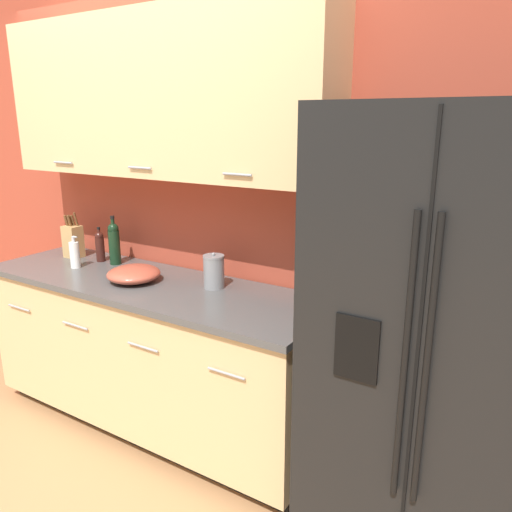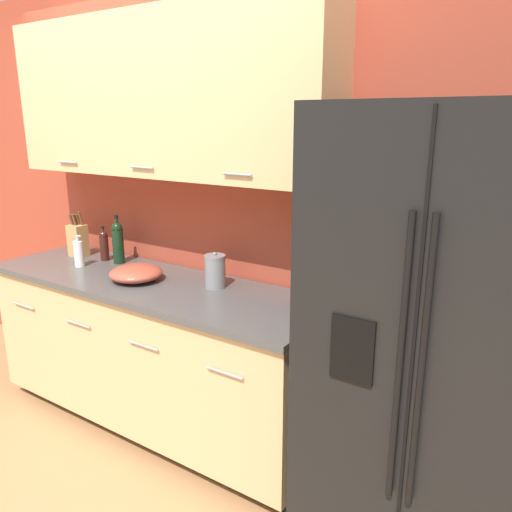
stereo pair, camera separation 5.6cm
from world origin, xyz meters
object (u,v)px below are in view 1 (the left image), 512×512
oil_bottle (100,246)px  soap_dispenser (75,254)px  steel_canister (214,271)px  wine_bottle (114,243)px  knife_block (73,241)px  refrigerator (439,348)px  mixing_bowl (134,274)px

oil_bottle → soap_dispenser: bearing=-95.9°
steel_canister → wine_bottle: bearing=177.0°
knife_block → oil_bottle: knife_block is taller
refrigerator → soap_dispenser: 2.16m
steel_canister → soap_dispenser: bearing=-171.3°
wine_bottle → mixing_bowl: (0.35, -0.19, -0.09)m
refrigerator → soap_dispenser: (-2.16, 0.01, 0.07)m
refrigerator → knife_block: (-2.37, 0.17, 0.10)m
knife_block → wine_bottle: bearing=4.6°
oil_bottle → wine_bottle: bearing=1.9°
oil_bottle → mixing_bowl: bearing=-21.4°
oil_bottle → steel_canister: oil_bottle is taller
oil_bottle → mixing_bowl: oil_bottle is taller
knife_block → oil_bottle: size_ratio=1.35×
mixing_bowl → refrigerator: bearing=-0.1°
knife_block → mixing_bowl: 0.73m
wine_bottle → mixing_bowl: size_ratio=1.04×
refrigerator → mixing_bowl: size_ratio=6.26×
refrigerator → soap_dispenser: size_ratio=9.26×
soap_dispenser → mixing_bowl: (0.50, -0.01, -0.04)m
wine_bottle → steel_canister: 0.80m
wine_bottle → soap_dispenser: wine_bottle is taller
oil_bottle → steel_canister: bearing=-2.3°
wine_bottle → oil_bottle: wine_bottle is taller
knife_block → soap_dispenser: (0.21, -0.16, -0.03)m
knife_block → oil_bottle: bearing=6.1°
wine_bottle → mixing_bowl: 0.41m
refrigerator → oil_bottle: bearing=174.9°
wine_bottle → refrigerator: bearing=-5.5°
steel_canister → mixing_bowl: size_ratio=0.66×
soap_dispenser → oil_bottle: 0.18m
refrigerator → knife_block: 2.37m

